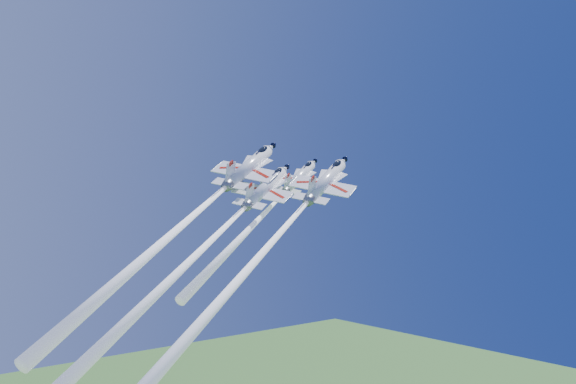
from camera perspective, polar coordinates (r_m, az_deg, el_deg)
jet_lead at (r=100.47m, az=-2.15°, el=-1.95°), size 30.55×17.28×28.55m
jet_left at (r=94.15m, az=-8.91°, el=-2.50°), size 41.37×23.44×39.02m
jet_right at (r=86.14m, az=-2.90°, el=-6.12°), size 47.62×27.15×48.92m
jet_slot at (r=90.64m, az=-7.13°, el=-4.56°), size 37.99×21.56×36.42m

